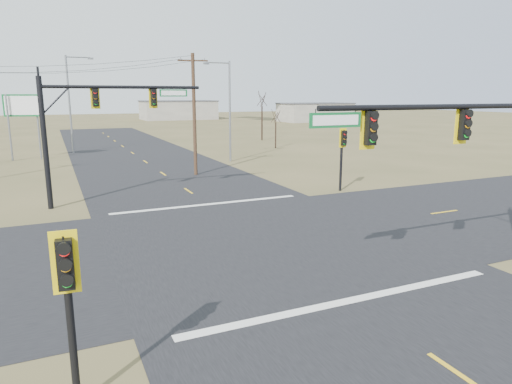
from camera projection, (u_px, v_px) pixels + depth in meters
ground at (258, 238)px, 21.88m from camera, size 320.00×320.00×0.00m
road_ew at (258, 238)px, 21.87m from camera, size 160.00×14.00×0.02m
road_ns at (258, 238)px, 21.87m from camera, size 14.00×160.00×0.02m
stop_bar_near at (350, 300)px, 15.18m from camera, size 12.00×0.40×0.01m
stop_bar_far at (208, 204)px, 28.56m from camera, size 12.00×0.40×0.01m
mast_arm_near at (467, 143)px, 16.01m from camera, size 10.34×0.42×6.94m
mast_arm_far at (93, 114)px, 27.57m from camera, size 9.64×0.49×7.81m
pedestal_signal_ne at (343, 145)px, 31.97m from camera, size 0.56×0.49×4.50m
pedestal_signal_sw at (67, 280)px, 9.34m from camera, size 0.59×0.50×4.07m
utility_pole_near at (194, 113)px, 38.16m from camera, size 2.45×0.55×10.10m
highway_sign at (23, 114)px, 47.33m from camera, size 3.54×0.99×6.83m
streetlight_a at (228, 106)px, 46.14m from camera, size 2.81×0.37×10.06m
streetlight_c at (71, 99)px, 52.92m from camera, size 3.11×0.28×11.20m
bare_tree_c at (276, 116)px, 58.42m from camera, size 2.52×2.52×5.24m
bare_tree_d at (262, 99)px, 68.33m from camera, size 2.99×2.99×7.73m
warehouse_mid at (178, 110)px, 129.54m from camera, size 20.00×12.00×5.00m
warehouse_right at (315, 113)px, 119.29m from camera, size 18.00×10.00×4.50m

